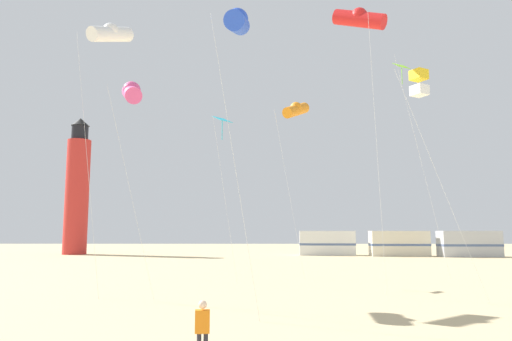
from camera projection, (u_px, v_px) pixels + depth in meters
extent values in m
cube|color=orange|center=(202.00, 321.00, 11.00)|extent=(0.36, 0.25, 0.52)
sphere|color=beige|center=(203.00, 305.00, 11.05)|extent=(0.20, 0.20, 0.20)
cylinder|color=#2D2D38|center=(206.00, 330.00, 11.16)|extent=(0.16, 0.37, 0.13)
cylinder|color=#2D2D38|center=(206.00, 339.00, 11.29)|extent=(0.11, 0.11, 0.42)
cylinder|color=#2D2D38|center=(199.00, 331.00, 11.14)|extent=(0.16, 0.37, 0.13)
cylinder|color=#2D2D38|center=(199.00, 339.00, 11.27)|extent=(0.11, 0.11, 0.42)
cylinder|color=silver|center=(422.00, 165.00, 28.11)|extent=(3.09, 1.01, 13.28)
cube|color=#72D12D|center=(402.00, 66.00, 30.49)|extent=(1.22, 1.22, 0.40)
cylinder|color=#72D12D|center=(402.00, 76.00, 30.40)|extent=(0.04, 0.04, 1.10)
cylinder|color=silver|center=(234.00, 160.00, 15.25)|extent=(1.65, 0.10, 10.02)
cylinder|color=blue|center=(237.00, 23.00, 16.70)|extent=(0.84, 2.53, 1.48)
sphere|color=blue|center=(237.00, 19.00, 16.72)|extent=(0.76, 0.76, 0.76)
cylinder|color=silver|center=(87.00, 157.00, 20.69)|extent=(1.89, 1.04, 11.97)
cylinder|color=white|center=(111.00, 34.00, 22.38)|extent=(1.81, 2.52, 1.48)
sphere|color=white|center=(111.00, 31.00, 22.40)|extent=(0.76, 0.76, 0.76)
cylinder|color=silver|center=(225.00, 198.00, 26.10)|extent=(1.39, 0.49, 9.16)
cube|color=#1EB2D1|center=(222.00, 119.00, 27.36)|extent=(1.22, 1.22, 0.40)
cylinder|color=#1EB2D1|center=(222.00, 130.00, 27.28)|extent=(0.04, 0.04, 1.10)
cylinder|color=silver|center=(130.00, 191.00, 19.01)|extent=(2.01, 0.74, 8.67)
cylinder|color=#E54C8C|center=(132.00, 94.00, 20.56)|extent=(1.51, 2.58, 1.48)
sphere|color=#E54C8C|center=(132.00, 90.00, 20.58)|extent=(0.76, 0.76, 0.76)
cylinder|color=silver|center=(441.00, 184.00, 18.46)|extent=(3.36, 0.21, 9.18)
cube|color=yellow|center=(419.00, 75.00, 20.75)|extent=(0.82, 0.82, 0.44)
cube|color=white|center=(419.00, 91.00, 20.66)|extent=(0.82, 0.82, 0.44)
cylinder|color=silver|center=(289.00, 191.00, 28.67)|extent=(1.69, 1.14, 10.38)
cylinder|color=orange|center=(296.00, 110.00, 30.15)|extent=(1.97, 2.46, 1.48)
sphere|color=orange|center=(296.00, 108.00, 30.17)|extent=(0.76, 0.76, 0.76)
cylinder|color=silver|center=(377.00, 152.00, 20.39)|extent=(0.69, 1.07, 12.28)
cylinder|color=red|center=(359.00, 19.00, 21.51)|extent=(2.48, 1.93, 1.48)
sphere|color=red|center=(359.00, 16.00, 21.53)|extent=(0.76, 0.76, 0.76)
cylinder|color=red|center=(77.00, 196.00, 58.14)|extent=(2.80, 2.80, 14.00)
cylinder|color=black|center=(80.00, 133.00, 59.15)|extent=(2.00, 2.00, 1.80)
cone|color=black|center=(81.00, 122.00, 59.33)|extent=(2.20, 2.20, 1.00)
cube|color=white|center=(327.00, 243.00, 55.62)|extent=(6.55, 2.75, 2.80)
cube|color=#4C608C|center=(327.00, 244.00, 55.61)|extent=(6.59, 2.79, 0.24)
cube|color=beige|center=(399.00, 243.00, 53.55)|extent=(6.47, 2.51, 2.80)
cube|color=#4C608C|center=(399.00, 245.00, 53.53)|extent=(6.51, 2.55, 0.24)
cube|color=#B7BABF|center=(469.00, 244.00, 51.95)|extent=(6.40, 2.31, 2.80)
cube|color=#4C608C|center=(469.00, 245.00, 51.93)|extent=(6.44, 2.35, 0.24)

